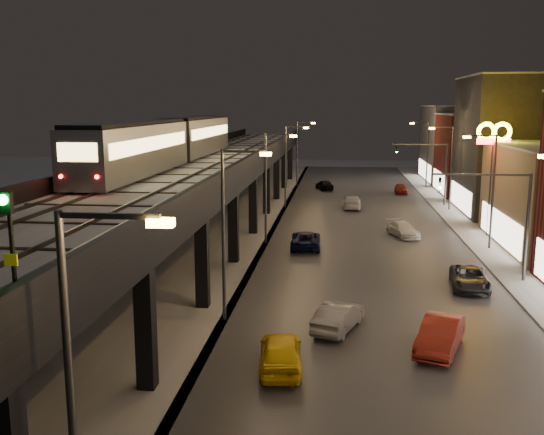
{
  "coord_description": "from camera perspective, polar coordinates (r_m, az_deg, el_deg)",
  "views": [
    {
      "loc": [
        5.14,
        -16.92,
        11.16
      ],
      "look_at": [
        1.47,
        16.1,
        5.0
      ],
      "focal_mm": 40.0,
      "sensor_mm": 36.0,
      "label": 1
    }
  ],
  "objects": [
    {
      "name": "car_far_white",
      "position": [
        81.14,
        4.96,
        3.04
      ],
      "size": [
        2.79,
        4.28,
        1.36
      ],
      "primitive_type": "imported",
      "rotation": [
        0.0,
        0.0,
        3.47
      ],
      "color": "black",
      "rests_on": "ground"
    },
    {
      "name": "car_onc_white",
      "position": [
        53.22,
        12.2,
        -1.17
      ],
      "size": [
        3.04,
        4.57,
        1.23
      ],
      "primitive_type": "imported",
      "rotation": [
        0.0,
        0.0,
        0.34
      ],
      "color": "white",
      "rests_on": "ground"
    },
    {
      "name": "viaduct_parapet_far",
      "position": [
        51.49,
        -11.24,
        5.5
      ],
      "size": [
        0.3,
        100.0,
        1.1
      ],
      "primitive_type": "cube",
      "color": "black",
      "rests_on": "elevated_viaduct"
    },
    {
      "name": "viaduct_trackbed",
      "position": [
        50.37,
        -6.5,
        5.0
      ],
      "size": [
        8.4,
        100.0,
        0.32
      ],
      "color": "#B2B7C1",
      "rests_on": "elevated_viaduct"
    },
    {
      "name": "elevated_viaduct",
      "position": [
        50.32,
        -6.51,
        4.11
      ],
      "size": [
        9.0,
        100.0,
        6.3
      ],
      "color": "black",
      "rests_on": "ground"
    },
    {
      "name": "streetlight_left_1",
      "position": [
        31.0,
        -4.12,
        -0.54
      ],
      "size": [
        2.57,
        0.28,
        9.0
      ],
      "color": "#38383A",
      "rests_on": "ground"
    },
    {
      "name": "building_e",
      "position": [
        81.36,
        19.81,
        5.6
      ],
      "size": [
        12.2,
        12.2,
        10.16
      ],
      "color": "#5A1D17",
      "rests_on": "ground"
    },
    {
      "name": "building_f",
      "position": [
        94.97,
        17.9,
        6.63
      ],
      "size": [
        12.2,
        16.2,
        11.16
      ],
      "color": "#505052",
      "rests_on": "ground"
    },
    {
      "name": "streetlight_left_0",
      "position": [
        14.42,
        -17.55,
        -14.26
      ],
      "size": [
        2.57,
        0.28,
        9.0
      ],
      "color": "#38383A",
      "rests_on": "ground"
    },
    {
      "name": "streetlight_left_3",
      "position": [
        66.41,
        1.51,
        5.38
      ],
      "size": [
        2.57,
        0.28,
        9.0
      ],
      "color": "#38383A",
      "rests_on": "ground"
    },
    {
      "name": "under_viaduct_pavement",
      "position": [
        54.25,
        -5.65,
        -1.39
      ],
      "size": [
        11.0,
        120.0,
        0.06
      ],
      "primitive_type": "cube",
      "color": "#9FA1A8",
      "rests_on": "ground"
    },
    {
      "name": "building_d",
      "position": [
        67.72,
        22.63,
        6.24
      ],
      "size": [
        12.2,
        13.2,
        14.16
      ],
      "color": "#28282C",
      "rests_on": "ground"
    },
    {
      "name": "rail_signal",
      "position": [
        14.58,
        -23.56,
        -0.82
      ],
      "size": [
        0.31,
        0.41,
        2.68
      ],
      "color": "black",
      "rests_on": "viaduct_trackbed"
    },
    {
      "name": "car_mid_dark",
      "position": [
        66.79,
        7.52,
        1.41
      ],
      "size": [
        2.05,
        4.94,
        1.43
      ],
      "primitive_type": "imported",
      "rotation": [
        0.0,
        0.0,
        3.13
      ],
      "color": "silver",
      "rests_on": "ground"
    },
    {
      "name": "sign_mcdonalds",
      "position": [
        54.47,
        20.12,
        6.47
      ],
      "size": [
        2.91,
        0.45,
        9.8
      ],
      "color": "#38383A",
      "rests_on": "ground"
    },
    {
      "name": "car_near_white",
      "position": [
        30.93,
        6.28,
        -9.33
      ],
      "size": [
        2.79,
        4.5,
        1.4
      ],
      "primitive_type": "imported",
      "rotation": [
        0.0,
        0.0,
        2.81
      ],
      "color": "gray",
      "rests_on": "ground"
    },
    {
      "name": "car_mid_silver",
      "position": [
        47.89,
        3.2,
        -2.15
      ],
      "size": [
        2.41,
        4.96,
        1.36
      ],
      "primitive_type": "imported",
      "rotation": [
        0.0,
        0.0,
        3.17
      ],
      "color": "black",
      "rests_on": "ground"
    },
    {
      "name": "sidewalk_right",
      "position": [
        54.51,
        19.31,
        -1.84
      ],
      "size": [
        4.0,
        120.0,
        0.14
      ],
      "primitive_type": "cube",
      "color": "#9FA1A8",
      "rests_on": "ground"
    },
    {
      "name": "traffic_light_rig_a",
      "position": [
        40.9,
        21.41,
        0.4
      ],
      "size": [
        6.1,
        0.34,
        7.0
      ],
      "color": "#38383A",
      "rests_on": "ground"
    },
    {
      "name": "subway_train",
      "position": [
        50.24,
        -9.5,
        7.17
      ],
      "size": [
        2.94,
        35.83,
        3.52
      ],
      "color": "gray",
      "rests_on": "viaduct_trackbed"
    },
    {
      "name": "traffic_light_rig_b",
      "position": [
        70.06,
        15.14,
        4.68
      ],
      "size": [
        6.1,
        0.34,
        7.0
      ],
      "color": "#38383A",
      "rests_on": "ground"
    },
    {
      "name": "streetlight_left_4",
      "position": [
        84.31,
        2.55,
        6.46
      ],
      "size": [
        2.57,
        0.28,
        9.0
      ],
      "color": "#38383A",
      "rests_on": "ground"
    },
    {
      "name": "streetlight_right_4",
      "position": [
        84.92,
        14.25,
        6.18
      ],
      "size": [
        2.56,
        0.28,
        9.0
      ],
      "color": "#38383A",
      "rests_on": "ground"
    },
    {
      "name": "streetlight_right_3",
      "position": [
        67.19,
        16.31,
        5.02
      ],
      "size": [
        2.56,
        0.28,
        9.0
      ],
      "color": "#38383A",
      "rests_on": "ground"
    },
    {
      "name": "streetlight_right_2",
      "position": [
        49.65,
        19.81,
        3.03
      ],
      "size": [
        2.56,
        0.28,
        9.0
      ],
      "color": "#38383A",
      "rests_on": "ground"
    },
    {
      "name": "car_onc_red",
      "position": [
        79.1,
        12.04,
        2.63
      ],
      "size": [
        1.59,
        3.78,
        1.28
      ],
      "primitive_type": "imported",
      "rotation": [
        0.0,
        0.0,
        -0.02
      ],
      "color": "maroon",
      "rests_on": "ground"
    },
    {
      "name": "car_onc_dark",
      "position": [
        39.34,
        18.12,
        -5.51
      ],
      "size": [
        2.66,
        4.93,
        1.31
      ],
      "primitive_type": "imported",
      "rotation": [
        0.0,
        0.0,
        -0.1
      ],
      "color": "#36383F",
      "rests_on": "ground"
    },
    {
      "name": "car_onc_silver",
      "position": [
        29.33,
        15.55,
        -10.68
      ],
      "size": [
        3.02,
        4.85,
        1.51
      ],
      "primitive_type": "imported",
      "rotation": [
        0.0,
        0.0,
        -0.34
      ],
      "color": "maroon",
      "rests_on": "ground"
    },
    {
      "name": "streetlight_left_2",
      "position": [
        48.6,
        -0.29,
        3.5
      ],
      "size": [
        2.57,
        0.28,
        9.0
      ],
      "color": "#38383A",
      "rests_on": "ground"
    },
    {
      "name": "car_taxi",
      "position": [
        26.46,
        0.83,
        -12.65
      ],
      "size": [
        2.19,
        4.59,
        1.51
      ],
      "primitive_type": "imported",
      "rotation": [
        0.0,
        0.0,
        3.24
      ],
      "color": "yellow",
      "rests_on": "ground"
    },
    {
      "name": "road_surface",
      "position": [
        53.15,
        8.75,
        -1.71
      ],
      "size": [
        17.0,
        120.0,
        0.06
      ],
      "primitive_type": "cube",
      "color": "#46474D",
      "rests_on": "ground"
    },
    {
      "name": "viaduct_parapet_streetside",
      "position": [
        49.57,
        -1.56,
        5.51
      ],
      "size": [
        0.3,
        100.0,
        1.1
      ],
      "primitive_type": "cube",
      "color": "black",
      "rests_on": "elevated_viaduct"
    }
  ]
}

